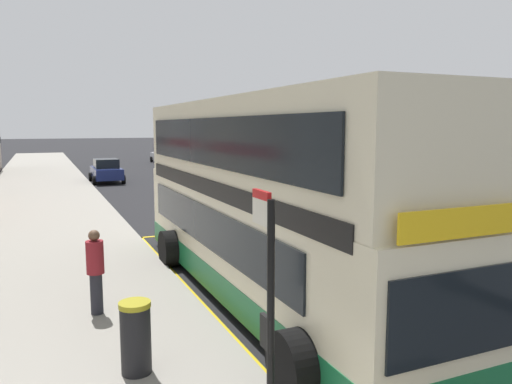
# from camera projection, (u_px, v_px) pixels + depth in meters

# --- Properties ---
(ground_plane) EXTENTS (260.00, 260.00, 0.00)m
(ground_plane) POSITION_uv_depth(u_px,v_px,m) (143.00, 178.00, 36.73)
(ground_plane) COLOR black
(pavement_near) EXTENTS (6.00, 76.00, 0.14)m
(pavement_near) POSITION_uv_depth(u_px,v_px,m) (41.00, 181.00, 33.93)
(pavement_near) COLOR gray
(pavement_near) RESTS_ON ground
(double_decker_bus) EXTENTS (3.19, 11.40, 4.40)m
(double_decker_bus) POSITION_uv_depth(u_px,v_px,m) (263.00, 206.00, 10.94)
(double_decker_bus) COLOR beige
(double_decker_bus) RESTS_ON ground
(bus_bay_markings) EXTENTS (2.88, 14.13, 0.01)m
(bus_bay_markings) POSITION_uv_depth(u_px,v_px,m) (259.00, 296.00, 11.16)
(bus_bay_markings) COLOR gold
(bus_bay_markings) RESTS_ON ground
(bus_stop_sign) EXTENTS (0.09, 0.51, 2.96)m
(bus_stop_sign) POSITION_uv_depth(u_px,v_px,m) (268.00, 300.00, 5.63)
(bus_stop_sign) COLOR black
(bus_stop_sign) RESTS_ON pavement_near
(parked_car_navy_ahead) EXTENTS (2.09, 4.20, 1.62)m
(parked_car_navy_ahead) POSITION_uv_depth(u_px,v_px,m) (106.00, 171.00, 33.65)
(parked_car_navy_ahead) COLOR navy
(parked_car_navy_ahead) RESTS_ON ground
(parked_car_white_far) EXTENTS (2.09, 4.20, 1.62)m
(parked_car_white_far) POSITION_uv_depth(u_px,v_px,m) (163.00, 155.00, 51.85)
(parked_car_white_far) COLOR silver
(parked_car_white_far) RESTS_ON ground
(pedestrian_waiting_near_sign) EXTENTS (0.34, 0.34, 1.69)m
(pedestrian_waiting_near_sign) POSITION_uv_depth(u_px,v_px,m) (95.00, 268.00, 9.62)
(pedestrian_waiting_near_sign) COLOR #26262D
(pedestrian_waiting_near_sign) RESTS_ON pavement_near
(litter_bin) EXTENTS (0.48, 0.48, 1.10)m
(litter_bin) POSITION_uv_depth(u_px,v_px,m) (136.00, 337.00, 7.34)
(litter_bin) COLOR black
(litter_bin) RESTS_ON pavement_near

